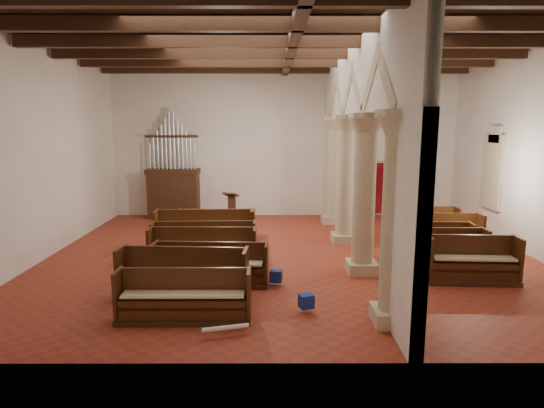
{
  "coord_description": "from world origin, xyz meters",
  "views": [
    {
      "loc": [
        -0.55,
        -12.77,
        3.83
      ],
      "look_at": [
        -0.52,
        0.5,
        1.46
      ],
      "focal_mm": 30.0,
      "sensor_mm": 36.0,
      "label": 1
    }
  ],
  "objects_px": {
    "pipe_organ": "(174,184)",
    "aisle_pew_0": "(471,267)",
    "nave_pew_0": "(184,304)",
    "processional_banner": "(396,203)",
    "lectern": "(232,211)"
  },
  "relations": [
    {
      "from": "pipe_organ",
      "to": "aisle_pew_0",
      "type": "xyz_separation_m",
      "value": [
        8.84,
        -7.67,
        -0.99
      ]
    },
    {
      "from": "pipe_organ",
      "to": "aisle_pew_0",
      "type": "distance_m",
      "value": 11.74
    },
    {
      "from": "nave_pew_0",
      "to": "aisle_pew_0",
      "type": "bearing_deg",
      "value": 17.95
    },
    {
      "from": "processional_banner",
      "to": "aisle_pew_0",
      "type": "relative_size",
      "value": 1.05
    },
    {
      "from": "processional_banner",
      "to": "nave_pew_0",
      "type": "height_order",
      "value": "processional_banner"
    },
    {
      "from": "lectern",
      "to": "aisle_pew_0",
      "type": "bearing_deg",
      "value": -25.61
    },
    {
      "from": "pipe_organ",
      "to": "processional_banner",
      "type": "xyz_separation_m",
      "value": [
        8.77,
        -1.14,
        -0.58
      ]
    },
    {
      "from": "lectern",
      "to": "nave_pew_0",
      "type": "relative_size",
      "value": 0.49
    },
    {
      "from": "lectern",
      "to": "processional_banner",
      "type": "bearing_deg",
      "value": 21.51
    },
    {
      "from": "pipe_organ",
      "to": "nave_pew_0",
      "type": "height_order",
      "value": "pipe_organ"
    },
    {
      "from": "nave_pew_0",
      "to": "pipe_organ",
      "type": "bearing_deg",
      "value": 102.59
    },
    {
      "from": "lectern",
      "to": "aisle_pew_0",
      "type": "relative_size",
      "value": 0.58
    },
    {
      "from": "lectern",
      "to": "processional_banner",
      "type": "height_order",
      "value": "processional_banner"
    },
    {
      "from": "nave_pew_0",
      "to": "aisle_pew_0",
      "type": "relative_size",
      "value": 1.19
    },
    {
      "from": "pipe_organ",
      "to": "processional_banner",
      "type": "distance_m",
      "value": 8.86
    }
  ]
}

